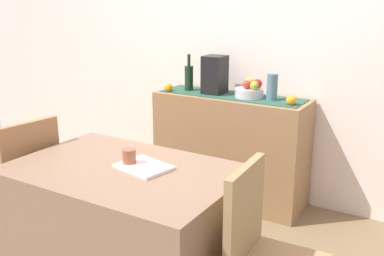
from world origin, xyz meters
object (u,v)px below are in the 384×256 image
object	(u,v)px
fruit_bowl	(249,93)
coffee_maker	(215,75)
open_book	(144,167)
wine_bottle	(189,77)
chair_near_window	(23,209)
ceramic_vase	(272,87)
dining_table	(126,229)
coffee_cup	(129,158)
sideboard_console	(230,149)

from	to	relation	value
fruit_bowl	coffee_maker	world-z (taller)	coffee_maker
open_book	fruit_bowl	bearing A→B (deg)	100.99
fruit_bowl	wine_bottle	world-z (taller)	wine_bottle
fruit_bowl	chair_near_window	bearing A→B (deg)	-126.19
fruit_bowl	open_book	distance (m)	1.33
ceramic_vase	chair_near_window	size ratio (longest dim) A/B	0.23
coffee_maker	dining_table	distance (m)	1.54
fruit_bowl	coffee_cup	distance (m)	1.34
coffee_maker	chair_near_window	world-z (taller)	coffee_maker
fruit_bowl	ceramic_vase	world-z (taller)	ceramic_vase
fruit_bowl	wine_bottle	xyz separation A→B (m)	(-0.54, -0.00, 0.07)
ceramic_vase	chair_near_window	world-z (taller)	ceramic_vase
coffee_cup	chair_near_window	size ratio (longest dim) A/B	0.11
open_book	dining_table	bearing A→B (deg)	-138.97
coffee_cup	fruit_bowl	bearing A→B (deg)	85.09
ceramic_vase	wine_bottle	bearing A→B (deg)	-180.00
wine_bottle	chair_near_window	size ratio (longest dim) A/B	0.34
fruit_bowl	chair_near_window	xyz separation A→B (m)	(-1.01, -1.38, -0.66)
open_book	coffee_cup	bearing A→B (deg)	-161.28
coffee_maker	ceramic_vase	distance (m)	0.49
coffee_maker	coffee_cup	size ratio (longest dim) A/B	3.18
sideboard_console	ceramic_vase	world-z (taller)	ceramic_vase
fruit_bowl	coffee_maker	size ratio (longest dim) A/B	0.72
sideboard_console	fruit_bowl	world-z (taller)	fruit_bowl
open_book	coffee_cup	distance (m)	0.10
open_book	chair_near_window	size ratio (longest dim) A/B	0.31
fruit_bowl	coffee_maker	distance (m)	0.32
fruit_bowl	dining_table	bearing A→B (deg)	-95.02
wine_bottle	coffee_maker	distance (m)	0.25
sideboard_console	ceramic_vase	bearing A→B (deg)	0.00
chair_near_window	dining_table	bearing A→B (deg)	0.13
sideboard_console	chair_near_window	bearing A→B (deg)	-121.85
coffee_cup	chair_near_window	xyz separation A→B (m)	(-0.89, -0.05, -0.52)
wine_bottle	open_book	world-z (taller)	wine_bottle
dining_table	coffee_cup	size ratio (longest dim) A/B	12.92
sideboard_console	coffee_maker	distance (m)	0.61
wine_bottle	coffee_maker	xyz separation A→B (m)	(0.24, 0.00, 0.04)
open_book	chair_near_window	bearing A→B (deg)	-164.73
dining_table	coffee_cup	xyz separation A→B (m)	(0.01, 0.04, 0.42)
fruit_bowl	coffee_cup	world-z (taller)	fruit_bowl
dining_table	open_book	bearing A→B (deg)	29.01
fruit_bowl	dining_table	world-z (taller)	fruit_bowl
wine_bottle	coffee_cup	bearing A→B (deg)	-72.11
coffee_maker	open_book	xyz separation A→B (m)	(0.28, -1.32, -0.29)
open_book	chair_near_window	distance (m)	1.10
dining_table	fruit_bowl	bearing A→B (deg)	84.98
sideboard_console	fruit_bowl	size ratio (longest dim) A/B	5.61
coffee_maker	coffee_cup	xyz separation A→B (m)	(0.19, -1.33, -0.25)
sideboard_console	open_book	distance (m)	1.36
coffee_maker	ceramic_vase	bearing A→B (deg)	0.00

